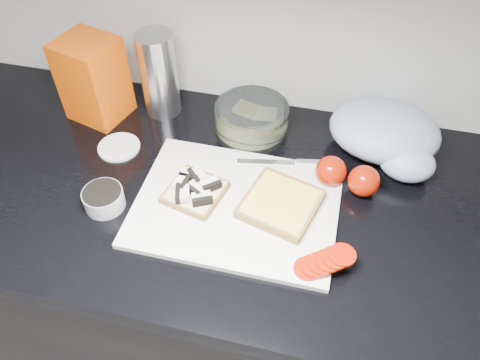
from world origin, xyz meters
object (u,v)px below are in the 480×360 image
Objects in this scene: bread_bag at (93,79)px; steel_canister at (159,74)px; cutting_board at (236,206)px; glass_bowl at (252,120)px.

steel_canister is (0.14, 0.05, 0.00)m from bread_bag.
cutting_board is 0.37m from steel_canister.
glass_bowl is 0.87× the size of bread_bag.
steel_canister is (-0.25, 0.26, 0.10)m from cutting_board.
glass_bowl reaches higher than cutting_board.
glass_bowl is at bearing 18.54° from bread_bag.
cutting_board is 0.45m from bread_bag.
steel_canister is at bearing 133.53° from cutting_board.
bread_bag is at bearing 151.23° from cutting_board.
steel_canister reaches higher than cutting_board.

